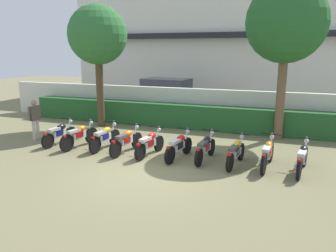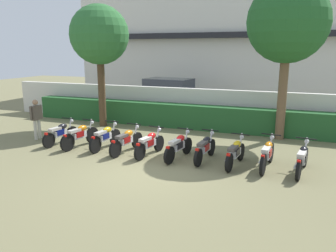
% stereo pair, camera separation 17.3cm
% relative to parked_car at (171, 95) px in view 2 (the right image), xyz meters
% --- Properties ---
extents(ground, '(60.00, 60.00, 0.00)m').
position_rel_parked_car_xyz_m(ground, '(2.97, -10.20, -0.94)').
color(ground, olive).
extents(building, '(22.83, 6.50, 8.44)m').
position_rel_parked_car_xyz_m(building, '(2.97, 6.42, 3.28)').
color(building, silver).
rests_on(building, ground).
extents(compound_wall, '(21.69, 0.30, 1.77)m').
position_rel_parked_car_xyz_m(compound_wall, '(2.97, -3.44, -0.05)').
color(compound_wall, silver).
rests_on(compound_wall, ground).
extents(hedge_row, '(17.35, 0.70, 1.10)m').
position_rel_parked_car_xyz_m(hedge_row, '(2.97, -4.14, -0.39)').
color(hedge_row, '#235628').
rests_on(hedge_row, ground).
extents(parked_car, '(4.65, 2.42, 1.89)m').
position_rel_parked_car_xyz_m(parked_car, '(0.00, 0.00, 0.00)').
color(parked_car, '#9EA3A8').
rests_on(parked_car, ground).
extents(tree_near_inspector, '(2.68, 2.68, 5.56)m').
position_rel_parked_car_xyz_m(tree_near_inspector, '(-1.53, -5.15, 3.24)').
color(tree_near_inspector, '#4C3823').
rests_on(tree_near_inspector, ground).
extents(tree_far_side, '(3.10, 3.10, 6.12)m').
position_rel_parked_car_xyz_m(tree_far_side, '(6.47, -4.64, 3.60)').
color(tree_far_side, brown).
rests_on(tree_far_side, ground).
extents(motorcycle_in_row_0, '(0.60, 1.82, 0.94)m').
position_rel_parked_car_xyz_m(motorcycle_in_row_0, '(-1.34, -8.48, -0.50)').
color(motorcycle_in_row_0, black).
rests_on(motorcycle_in_row_0, ground).
extents(motorcycle_in_row_1, '(0.61, 1.90, 0.97)m').
position_rel_parked_car_xyz_m(motorcycle_in_row_1, '(-0.40, -8.55, -0.48)').
color(motorcycle_in_row_1, black).
rests_on(motorcycle_in_row_1, ground).
extents(motorcycle_in_row_2, '(0.60, 1.83, 0.96)m').
position_rel_parked_car_xyz_m(motorcycle_in_row_2, '(0.61, -8.42, -0.49)').
color(motorcycle_in_row_2, black).
rests_on(motorcycle_in_row_2, ground).
extents(motorcycle_in_row_3, '(0.60, 1.91, 0.96)m').
position_rel_parked_car_xyz_m(motorcycle_in_row_3, '(1.56, -8.57, -0.49)').
color(motorcycle_in_row_3, black).
rests_on(motorcycle_in_row_3, ground).
extents(motorcycle_in_row_4, '(0.60, 1.77, 0.94)m').
position_rel_parked_car_xyz_m(motorcycle_in_row_4, '(2.45, -8.58, -0.50)').
color(motorcycle_in_row_4, black).
rests_on(motorcycle_in_row_4, ground).
extents(motorcycle_in_row_5, '(0.61, 1.82, 0.95)m').
position_rel_parked_car_xyz_m(motorcycle_in_row_5, '(3.49, -8.54, -0.49)').
color(motorcycle_in_row_5, black).
rests_on(motorcycle_in_row_5, ground).
extents(motorcycle_in_row_6, '(0.60, 1.83, 0.95)m').
position_rel_parked_car_xyz_m(motorcycle_in_row_6, '(4.36, -8.42, -0.50)').
color(motorcycle_in_row_6, black).
rests_on(motorcycle_in_row_6, ground).
extents(motorcycle_in_row_7, '(0.60, 1.79, 0.94)m').
position_rel_parked_car_xyz_m(motorcycle_in_row_7, '(5.36, -8.56, -0.50)').
color(motorcycle_in_row_7, black).
rests_on(motorcycle_in_row_7, ground).
extents(motorcycle_in_row_8, '(0.60, 1.95, 0.97)m').
position_rel_parked_car_xyz_m(motorcycle_in_row_8, '(6.31, -8.44, -0.48)').
color(motorcycle_in_row_8, black).
rests_on(motorcycle_in_row_8, ground).
extents(motorcycle_in_row_9, '(0.60, 1.90, 0.96)m').
position_rel_parked_car_xyz_m(motorcycle_in_row_9, '(7.30, -8.49, -0.49)').
color(motorcycle_in_row_9, black).
rests_on(motorcycle_in_row_9, ground).
extents(inspector_person, '(0.22, 0.66, 1.62)m').
position_rel_parked_car_xyz_m(inspector_person, '(-2.70, -8.21, 0.02)').
color(inspector_person, beige).
rests_on(inspector_person, ground).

